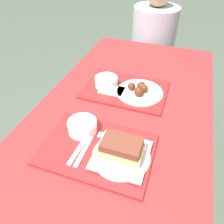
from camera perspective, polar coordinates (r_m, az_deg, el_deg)
ground_plane at (r=1.57m, az=0.56°, el=-23.21°), size 12.00×12.00×0.00m
picnic_table at (r=1.03m, az=0.80°, el=-7.02°), size 0.82×1.84×0.74m
picnic_bench_far at (r=2.08m, az=11.01°, el=10.60°), size 0.78×0.28×0.48m
tray_near at (r=0.87m, az=-3.83°, el=-9.67°), size 0.43×0.30×0.01m
tray_far at (r=1.17m, az=3.46°, el=5.82°), size 0.43×0.30×0.01m
bowl_coleslaw_near at (r=0.92m, az=-7.75°, el=-3.59°), size 0.12×0.12×0.05m
brisket_sandwich_plate at (r=0.81m, az=2.47°, el=-10.19°), size 0.22×0.22×0.08m
plastic_fork_near at (r=0.87m, az=-8.51°, el=-9.30°), size 0.02×0.17×0.00m
plastic_knife_near at (r=0.86m, az=-7.18°, el=-9.70°), size 0.02×0.17×0.00m
condiment_packet at (r=0.90m, az=-2.61°, el=-6.09°), size 0.04×0.03×0.01m
bowl_coleslaw_far at (r=1.18m, az=-1.50°, el=8.05°), size 0.12×0.12×0.05m
wings_plate_far at (r=1.14m, az=7.19°, el=5.60°), size 0.24×0.24×0.05m
napkin_far at (r=1.15m, az=-0.03°, el=5.75°), size 0.12×0.09×0.01m
person_seated_across at (r=1.94m, az=10.92°, el=19.63°), size 0.36×0.36×0.65m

